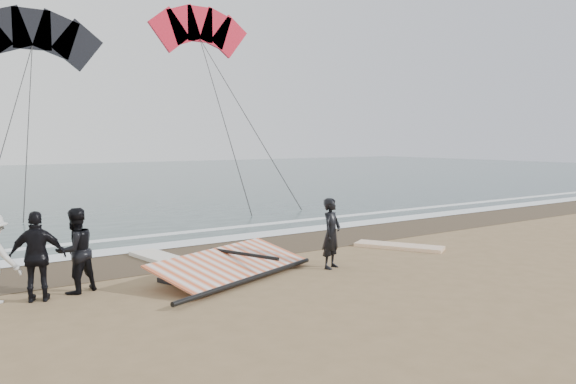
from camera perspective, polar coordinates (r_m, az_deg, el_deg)
name	(u,v)px	position (r m, az deg, el deg)	size (l,w,h in m)	color
ground	(363,282)	(11.68, 7.68, -9.05)	(120.00, 120.00, 0.00)	#8C704C
sea	(37,181)	(42.13, -24.18, 1.00)	(120.00, 54.00, 0.02)	#233838
wet_sand	(250,247)	(15.22, -3.87, -5.59)	(120.00, 2.80, 0.01)	#4C3D2B
foam_near	(225,239)	(16.41, -6.39, -4.73)	(120.00, 0.90, 0.01)	white
foam_far	(199,231)	(17.91, -8.98, -3.91)	(120.00, 0.45, 0.01)	white
man_main	(331,233)	(12.67, 4.43, -4.20)	(0.58, 0.38, 1.59)	black
board_white	(399,246)	(15.35, 11.20, -5.43)	(0.65, 2.32, 0.09)	white
board_cream	(167,260)	(13.67, -12.20, -6.76)	(0.68, 2.54, 0.11)	white
trio_cluster	(31,255)	(11.20, -24.62, -5.87)	(2.47, 1.20, 1.63)	black
sail_rig	(225,267)	(12.12, -6.38, -7.55)	(4.01, 2.91, 0.49)	black
kite_red	(200,34)	(33.92, -8.92, 15.60)	(6.81, 6.19, 15.40)	red
kite_dark	(32,41)	(31.56, -24.58, 13.77)	(7.85, 5.43, 13.55)	black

